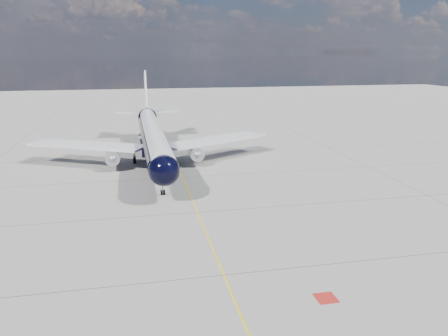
{
  "coord_description": "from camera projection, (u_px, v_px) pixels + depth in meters",
  "views": [
    {
      "loc": [
        -6.68,
        -37.0,
        17.89
      ],
      "look_at": [
        4.02,
        14.19,
        4.0
      ],
      "focal_mm": 35.0,
      "sensor_mm": 36.0,
      "label": 1
    }
  ],
  "objects": [
    {
      "name": "ground",
      "position": [
        179.0,
        169.0,
        69.3
      ],
      "size": [
        320.0,
        320.0,
        0.0
      ],
      "primitive_type": "plane",
      "color": "gray",
      "rests_on": "ground"
    },
    {
      "name": "taxiway_centerline",
      "position": [
        183.0,
        177.0,
        64.57
      ],
      "size": [
        0.16,
        160.0,
        0.01
      ],
      "primitive_type": "cube",
      "color": "yellow",
      "rests_on": "ground"
    },
    {
      "name": "red_marking",
      "position": [
        326.0,
        298.0,
        32.8
      ],
      "size": [
        1.6,
        1.6,
        0.01
      ],
      "primitive_type": "cube",
      "color": "maroon",
      "rests_on": "ground"
    },
    {
      "name": "main_airliner",
      "position": [
        153.0,
        136.0,
        72.42
      ],
      "size": [
        40.67,
        49.39,
        14.29
      ],
      "rotation": [
        0.0,
        0.0,
        0.01
      ],
      "color": "black",
      "rests_on": "ground"
    }
  ]
}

